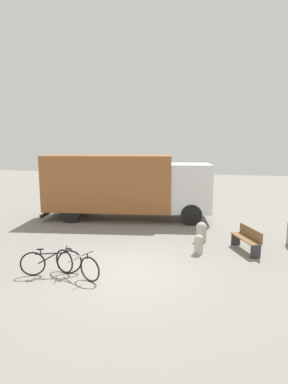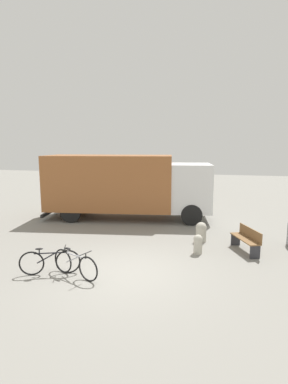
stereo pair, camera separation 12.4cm
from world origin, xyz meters
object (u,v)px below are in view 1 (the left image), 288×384
Objects in this scene: park_bench at (247,238)px; bollard_near_bench at (199,243)px; bicycle_middle at (77,264)px; delivery_truck at (125,184)px; bollard_far_bench at (201,231)px; bicycle_near at (51,262)px.

park_bench is 1.71m from bollard_near_bench.
park_bench is 0.93× the size of bicycle_middle.
bollard_far_bench is (3.81, -2.83, -1.33)m from delivery_truck.
bollard_far_bench is at bearing 71.55° from bicycle_middle.
delivery_truck reaches higher than bicycle_middle.
delivery_truck reaches higher than bicycle_near.
bicycle_middle is 2.13× the size of bollard_far_bench.
delivery_truck is 11.01× the size of bollard_far_bench.
bicycle_near and bicycle_middle have the same top height.
bicycle_near is 1.00× the size of bicycle_middle.
bicycle_near is 5.60m from bollard_far_bench.
delivery_truck reaches higher than bollard_near_bench.
bollard_near_bench is at bearing 60.37° from bicycle_middle.
delivery_truck reaches higher than park_bench.
bicycle_near is 2.44× the size of bollard_near_bench.
bicycle_middle is at bearing 100.59° from park_bench.
delivery_truck is at bearing 33.42° from park_bench.
park_bench reaches higher than bicycle_near.
delivery_truck is 12.65× the size of bollard_near_bench.
bicycle_near is at bearing 96.94° from park_bench.
bollard_near_bench is at bearing 12.67° from bicycle_near.
bicycle_middle is at bearing -140.69° from bollard_near_bench.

